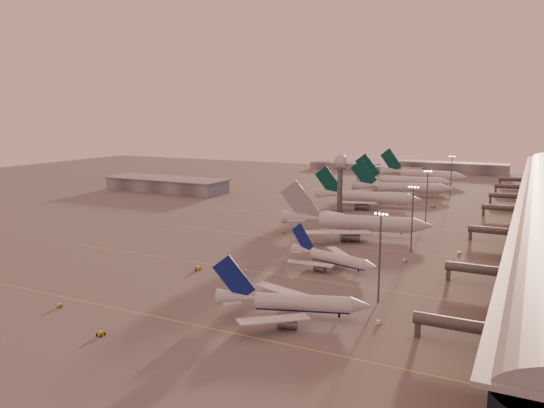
% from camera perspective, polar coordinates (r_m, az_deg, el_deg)
% --- Properties ---
extents(ground, '(700.00, 700.00, 0.00)m').
position_cam_1_polar(ground, '(170.84, -7.93, -7.38)').
color(ground, '#5B5959').
rests_on(ground, ground).
extents(taxiway_markings, '(180.00, 185.25, 0.02)m').
position_cam_1_polar(taxiway_markings, '(206.58, 7.93, -4.35)').
color(taxiway_markings, '#E4D850').
rests_on(taxiway_markings, ground).
extents(hangar, '(82.00, 27.00, 8.50)m').
position_cam_1_polar(hangar, '(350.24, -11.27, 2.10)').
color(hangar, '#5C5F63').
rests_on(hangar, ground).
extents(radar_tower, '(6.40, 6.40, 31.10)m').
position_cam_1_polar(radar_tower, '(270.61, 7.36, 3.53)').
color(radar_tower, '#4F5256').
rests_on(radar_tower, ground).
extents(mast_a, '(3.60, 0.56, 25.00)m').
position_cam_1_polar(mast_a, '(143.43, 11.52, -5.13)').
color(mast_a, '#4F5256').
rests_on(mast_a, ground).
extents(mast_b, '(3.60, 0.56, 25.00)m').
position_cam_1_polar(mast_b, '(196.42, 14.86, -1.22)').
color(mast_b, '#4F5256').
rests_on(mast_b, ground).
extents(mast_c, '(3.60, 0.56, 25.00)m').
position_cam_1_polar(mast_c, '(250.65, 16.32, 1.05)').
color(mast_c, '#4F5256').
rests_on(mast_c, ground).
extents(mast_d, '(3.60, 0.56, 25.00)m').
position_cam_1_polar(mast_d, '(339.21, 18.73, 3.12)').
color(mast_d, '#4F5256').
rests_on(mast_d, ground).
extents(distant_horizon, '(165.00, 37.50, 9.00)m').
position_cam_1_polar(distant_horizon, '(470.46, 15.31, 3.82)').
color(distant_horizon, '#5C5F63').
rests_on(distant_horizon, ground).
extents(narrowbody_near, '(37.97, 29.81, 15.35)m').
position_cam_1_polar(narrowbody_near, '(133.86, 2.15, -10.80)').
color(narrowbody_near, silver).
rests_on(narrowbody_near, ground).
extents(narrowbody_mid, '(32.88, 25.89, 13.12)m').
position_cam_1_polar(narrowbody_mid, '(175.55, 6.51, -5.97)').
color(narrowbody_mid, silver).
rests_on(narrowbody_mid, ground).
extents(widebody_white, '(62.10, 49.27, 22.10)m').
position_cam_1_polar(widebody_white, '(222.46, 8.98, -2.34)').
color(widebody_white, silver).
rests_on(widebody_white, ground).
extents(greentail_a, '(58.40, 47.01, 21.21)m').
position_cam_1_polar(greentail_a, '(291.42, 10.24, 0.48)').
color(greentail_a, silver).
rests_on(greentail_a, ground).
extents(greentail_b, '(59.26, 47.24, 22.01)m').
position_cam_1_polar(greentail_b, '(330.02, 13.77, 1.46)').
color(greentail_b, silver).
rests_on(greentail_b, ground).
extents(greentail_c, '(63.64, 51.19, 23.13)m').
position_cam_1_polar(greentail_c, '(361.31, 13.94, 2.19)').
color(greentail_c, silver).
rests_on(greentail_c, ground).
extents(greentail_d, '(65.04, 52.10, 23.79)m').
position_cam_1_polar(greentail_d, '(402.71, 15.86, 2.88)').
color(greentail_d, silver).
rests_on(greentail_d, ground).
extents(gsv_truck_a, '(5.10, 2.13, 2.01)m').
position_cam_1_polar(gsv_truck_a, '(150.80, -21.82, -9.96)').
color(gsv_truck_a, gold).
rests_on(gsv_truck_a, ground).
extents(gsv_tug_near, '(2.12, 3.46, 0.98)m').
position_cam_1_polar(gsv_tug_near, '(130.19, -17.94, -13.14)').
color(gsv_tug_near, gold).
rests_on(gsv_tug_near, ground).
extents(gsv_catering_a, '(4.86, 2.56, 3.86)m').
position_cam_1_polar(gsv_catering_a, '(132.26, 11.49, -11.81)').
color(gsv_catering_a, silver).
rests_on(gsv_catering_a, ground).
extents(gsv_tug_mid, '(4.11, 4.64, 1.14)m').
position_cam_1_polar(gsv_tug_mid, '(173.75, -7.98, -6.88)').
color(gsv_tug_mid, gold).
rests_on(gsv_tug_mid, ground).
extents(gsv_truck_b, '(5.63, 2.19, 2.27)m').
position_cam_1_polar(gsv_truck_b, '(186.32, 14.17, -5.76)').
color(gsv_truck_b, silver).
rests_on(gsv_truck_b, ground).
extents(gsv_truck_c, '(5.29, 4.65, 2.11)m').
position_cam_1_polar(gsv_truck_c, '(224.57, 1.34, -2.83)').
color(gsv_truck_c, gold).
rests_on(gsv_truck_c, ground).
extents(gsv_catering_b, '(4.85, 3.38, 3.64)m').
position_cam_1_polar(gsv_catering_b, '(202.22, 19.57, -4.61)').
color(gsv_catering_b, silver).
rests_on(gsv_catering_b, ground).
extents(gsv_tug_far, '(3.77, 4.27, 1.04)m').
position_cam_1_polar(gsv_tug_far, '(257.62, 10.99, -1.48)').
color(gsv_tug_far, '#57595C').
rests_on(gsv_tug_far, ground).
extents(gsv_truck_d, '(2.70, 6.30, 2.48)m').
position_cam_1_polar(gsv_truck_d, '(295.85, 2.73, 0.28)').
color(gsv_truck_d, silver).
rests_on(gsv_truck_d, ground).
extents(gsv_tug_hangar, '(4.06, 2.63, 1.11)m').
position_cam_1_polar(gsv_tug_hangar, '(294.72, 16.93, -0.31)').
color(gsv_tug_hangar, gold).
rests_on(gsv_tug_hangar, ground).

